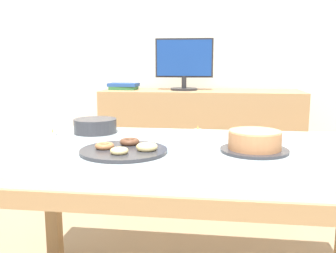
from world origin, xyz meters
name	(u,v)px	position (x,y,z in m)	size (l,w,h in m)	color
wall_back	(204,39)	(0.00, 1.60, 1.30)	(8.00, 0.10, 2.60)	silver
dining_table	(186,170)	(0.00, 0.00, 0.68)	(1.69, 0.95, 0.77)	silver
sideboard	(200,150)	(0.00, 1.30, 0.46)	(1.45, 0.44, 0.91)	tan
computer_monitor	(184,64)	(-0.13, 1.29, 1.10)	(0.42, 0.20, 0.38)	#262628
book_stack	(124,86)	(-0.59, 1.30, 0.94)	(0.22, 0.16, 0.05)	#2D6638
cake_chocolate_round	(255,142)	(0.27, -0.02, 0.81)	(0.27, 0.27, 0.08)	#333338
pastry_platter	(125,150)	(-0.23, -0.10, 0.78)	(0.34, 0.34, 0.04)	#333338
plate_stack	(95,126)	(-0.48, 0.28, 0.80)	(0.21, 0.21, 0.07)	#333338
tealight_left_edge	(198,130)	(0.03, 0.36, 0.78)	(0.04, 0.04, 0.04)	silver
tealight_near_front	(53,134)	(-0.65, 0.18, 0.78)	(0.04, 0.04, 0.04)	silver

